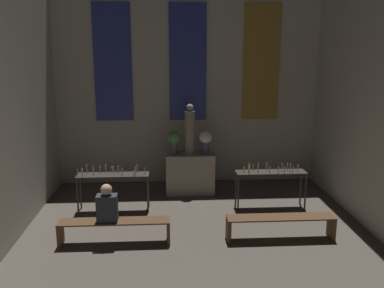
{
  "coord_description": "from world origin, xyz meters",
  "views": [
    {
      "loc": [
        -0.56,
        0.25,
        3.42
      ],
      "look_at": [
        0.0,
        9.29,
        1.38
      ],
      "focal_mm": 40.0,
      "sensor_mm": 36.0,
      "label": 1
    }
  ],
  "objects_px": {
    "altar": "(190,173)",
    "pew_back_right": "(281,222)",
    "candle_rack_right": "(271,176)",
    "flower_vase_right": "(206,140)",
    "person_seated": "(107,205)",
    "candle_rack_left": "(113,179)",
    "flower_vase_left": "(174,140)",
    "pew_back_left": "(115,227)",
    "statue": "(190,131)"
  },
  "relations": [
    {
      "from": "pew_back_left",
      "to": "flower_vase_right",
      "type": "bearing_deg",
      "value": 55.26
    },
    {
      "from": "altar",
      "to": "flower_vase_right",
      "type": "distance_m",
      "value": 0.89
    },
    {
      "from": "flower_vase_left",
      "to": "candle_rack_right",
      "type": "distance_m",
      "value": 2.41
    },
    {
      "from": "flower_vase_right",
      "to": "candle_rack_left",
      "type": "xyz_separation_m",
      "value": [
        -2.07,
        -1.08,
        -0.59
      ]
    },
    {
      "from": "pew_back_right",
      "to": "statue",
      "type": "bearing_deg",
      "value": 119.03
    },
    {
      "from": "candle_rack_left",
      "to": "candle_rack_right",
      "type": "xyz_separation_m",
      "value": [
        3.4,
        -0.0,
        -0.0
      ]
    },
    {
      "from": "altar",
      "to": "pew_back_right",
      "type": "distance_m",
      "value": 3.09
    },
    {
      "from": "flower_vase_left",
      "to": "candle_rack_left",
      "type": "bearing_deg",
      "value": -140.76
    },
    {
      "from": "candle_rack_left",
      "to": "pew_back_left",
      "type": "relative_size",
      "value": 0.77
    },
    {
      "from": "candle_rack_right",
      "to": "pew_back_right",
      "type": "bearing_deg",
      "value": -96.98
    },
    {
      "from": "flower_vase_left",
      "to": "pew_back_right",
      "type": "height_order",
      "value": "flower_vase_left"
    },
    {
      "from": "person_seated",
      "to": "candle_rack_right",
      "type": "bearing_deg",
      "value": 25.98
    },
    {
      "from": "statue",
      "to": "flower_vase_left",
      "type": "xyz_separation_m",
      "value": [
        -0.37,
        0.0,
        -0.23
      ]
    },
    {
      "from": "candle_rack_right",
      "to": "flower_vase_right",
      "type": "bearing_deg",
      "value": 140.56
    },
    {
      "from": "person_seated",
      "to": "pew_back_right",
      "type": "bearing_deg",
      "value": -0.0
    },
    {
      "from": "altar",
      "to": "person_seated",
      "type": "relative_size",
      "value": 1.7
    },
    {
      "from": "flower_vase_left",
      "to": "candle_rack_right",
      "type": "relative_size",
      "value": 0.36
    },
    {
      "from": "candle_rack_left",
      "to": "pew_back_left",
      "type": "bearing_deg",
      "value": -82.8
    },
    {
      "from": "candle_rack_right",
      "to": "pew_back_left",
      "type": "height_order",
      "value": "candle_rack_right"
    },
    {
      "from": "flower_vase_right",
      "to": "person_seated",
      "type": "distance_m",
      "value": 3.4
    },
    {
      "from": "altar",
      "to": "pew_back_left",
      "type": "height_order",
      "value": "altar"
    },
    {
      "from": "statue",
      "to": "flower_vase_right",
      "type": "relative_size",
      "value": 2.16
    },
    {
      "from": "statue",
      "to": "candle_rack_right",
      "type": "xyz_separation_m",
      "value": [
        1.69,
        -1.09,
        -0.81
      ]
    },
    {
      "from": "candle_rack_right",
      "to": "person_seated",
      "type": "bearing_deg",
      "value": -154.02
    },
    {
      "from": "candle_rack_right",
      "to": "pew_back_left",
      "type": "bearing_deg",
      "value": -153.22
    },
    {
      "from": "altar",
      "to": "candle_rack_left",
      "type": "xyz_separation_m",
      "value": [
        -1.7,
        -1.08,
        0.22
      ]
    },
    {
      "from": "pew_back_left",
      "to": "flower_vase_left",
      "type": "bearing_deg",
      "value": 67.38
    },
    {
      "from": "pew_back_left",
      "to": "person_seated",
      "type": "bearing_deg",
      "value": 180.0
    },
    {
      "from": "flower_vase_left",
      "to": "statue",
      "type": "bearing_deg",
      "value": -0.0
    },
    {
      "from": "flower_vase_left",
      "to": "candle_rack_left",
      "type": "relative_size",
      "value": 0.36
    },
    {
      "from": "flower_vase_right",
      "to": "pew_back_right",
      "type": "bearing_deg",
      "value": -67.38
    },
    {
      "from": "altar",
      "to": "flower_vase_right",
      "type": "relative_size",
      "value": 2.09
    },
    {
      "from": "statue",
      "to": "pew_back_left",
      "type": "bearing_deg",
      "value": -119.03
    },
    {
      "from": "statue",
      "to": "candle_rack_left",
      "type": "relative_size",
      "value": 0.78
    },
    {
      "from": "candle_rack_left",
      "to": "pew_back_right",
      "type": "distance_m",
      "value": 3.6
    },
    {
      "from": "flower_vase_right",
      "to": "candle_rack_left",
      "type": "bearing_deg",
      "value": -152.41
    },
    {
      "from": "candle_rack_left",
      "to": "person_seated",
      "type": "xyz_separation_m",
      "value": [
        0.09,
        -1.61,
        0.02
      ]
    },
    {
      "from": "altar",
      "to": "flower_vase_left",
      "type": "bearing_deg",
      "value": 180.0
    },
    {
      "from": "altar",
      "to": "pew_back_right",
      "type": "height_order",
      "value": "altar"
    },
    {
      "from": "pew_back_right",
      "to": "flower_vase_right",
      "type": "bearing_deg",
      "value": 112.62
    },
    {
      "from": "pew_back_left",
      "to": "person_seated",
      "type": "xyz_separation_m",
      "value": [
        -0.11,
        0.0,
        0.41
      ]
    },
    {
      "from": "flower_vase_right",
      "to": "altar",
      "type": "bearing_deg",
      "value": 180.0
    },
    {
      "from": "flower_vase_right",
      "to": "person_seated",
      "type": "xyz_separation_m",
      "value": [
        -1.99,
        -2.7,
        -0.56
      ]
    },
    {
      "from": "flower_vase_left",
      "to": "pew_back_right",
      "type": "bearing_deg",
      "value": -55.26
    },
    {
      "from": "altar",
      "to": "person_seated",
      "type": "distance_m",
      "value": 3.15
    },
    {
      "from": "flower_vase_left",
      "to": "pew_back_left",
      "type": "distance_m",
      "value": 3.08
    },
    {
      "from": "person_seated",
      "to": "flower_vase_left",
      "type": "bearing_deg",
      "value": 65.35
    },
    {
      "from": "candle_rack_right",
      "to": "candle_rack_left",
      "type": "bearing_deg",
      "value": 179.96
    },
    {
      "from": "pew_back_right",
      "to": "flower_vase_left",
      "type": "bearing_deg",
      "value": 124.74
    },
    {
      "from": "altar",
      "to": "candle_rack_left",
      "type": "height_order",
      "value": "candle_rack_left"
    }
  ]
}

